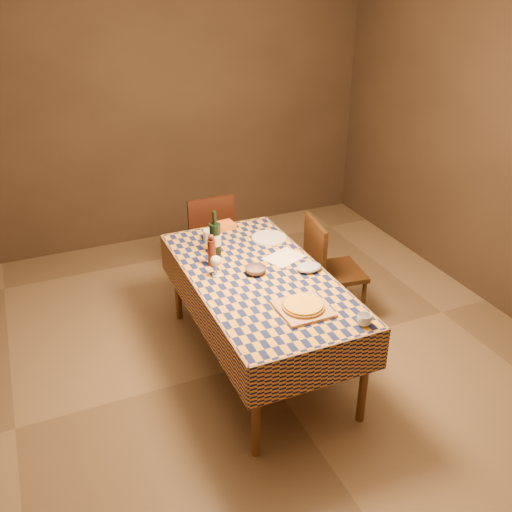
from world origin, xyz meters
The scene contains 16 objects.
room centered at (0.00, 0.00, 1.35)m, with size 5.00×5.10×2.70m.
dining_table centered at (0.00, 0.00, 0.69)m, with size 0.94×1.84×0.77m.
cutting_board centered at (0.08, -0.52, 0.78)m, with size 0.32×0.32×0.02m, color #AE7B52.
pizza centered at (0.08, -0.52, 0.80)m, with size 0.31×0.31×0.03m.
pepper_mill centered at (-0.25, 0.27, 0.89)m, with size 0.08×0.08×0.25m.
bowl centered at (-0.01, 0.04, 0.79)m, with size 0.15×0.15×0.05m, color #634B53.
wine_glass centered at (-0.28, 0.12, 0.88)m, with size 0.08×0.08×0.16m.
wine_bottle centered at (-0.17, 0.43, 0.90)m, with size 0.10×0.10×0.35m.
deli_tub centered at (-0.13, 0.67, 0.81)m, with size 0.11×0.11×0.09m, color silver.
takeout_container centered at (0.04, 0.83, 0.79)m, with size 0.19×0.13×0.05m, color #CA611A.
white_plate centered at (0.31, 0.51, 0.78)m, with size 0.28×0.28×0.02m, color silver.
tumbler centered at (0.34, -0.82, 0.81)m, with size 0.09×0.09×0.07m, color silver.
flour_patch centered at (0.28, 0.17, 0.77)m, with size 0.27×0.21×0.00m, color white.
flour_bag centered at (0.36, -0.08, 0.80)m, with size 0.19×0.14×0.05m, color #97A5C2.
chair_far centered at (0.05, 1.25, 0.52)m, with size 0.42×0.43×0.93m.
chair_right centered at (0.75, 0.32, 0.52)m, with size 0.48×0.47×0.93m.
Camera 1 is at (-1.41, -3.20, 2.76)m, focal length 40.00 mm.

